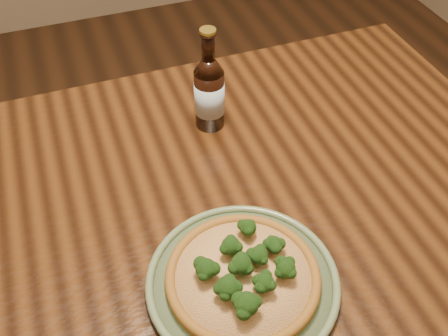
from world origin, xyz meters
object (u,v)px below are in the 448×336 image
object	(u,v)px
plate	(243,281)
pizza	(243,276)
beer_bottle	(209,92)
table	(157,241)

from	to	relation	value
plate	pizza	distance (m)	0.02
pizza	beer_bottle	distance (m)	0.43
pizza	table	bearing A→B (deg)	116.01
table	beer_bottle	bearing A→B (deg)	47.75
plate	beer_bottle	xyz separation A→B (m)	(0.08, 0.42, 0.08)
plate	beer_bottle	world-z (taller)	beer_bottle
table	beer_bottle	xyz separation A→B (m)	(0.19, 0.21, 0.18)
table	plate	size ratio (longest dim) A/B	4.87
plate	pizza	bearing A→B (deg)	-67.12
table	pizza	distance (m)	0.26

